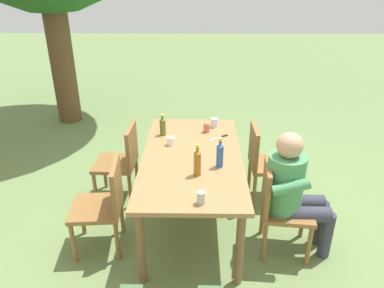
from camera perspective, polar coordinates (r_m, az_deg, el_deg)
The scene contains 15 objects.
ground_plane at distance 3.90m, azimuth -0.00°, elevation -11.65°, with size 24.00×24.00×0.00m, color #6B844C.
dining_table at distance 3.54m, azimuth -0.00°, elevation -2.97°, with size 1.83×0.95×0.76m.
chair_near_left at distance 3.37m, azimuth 13.31°, elevation -9.03°, with size 0.49×0.49×0.87m.
chair_far_left at distance 3.39m, azimuth -13.44°, elevation -8.80°, with size 0.47×0.47×0.87m.
chair_far_right at distance 4.07m, azimuth -10.85°, elevation -2.31°, with size 0.46×0.46×0.87m.
chair_near_right at distance 4.05m, azimuth 11.09°, elevation -2.47°, with size 0.44×0.44×0.87m.
person_in_white_shirt at distance 3.30m, azimuth 15.49°, elevation -6.68°, with size 0.47×0.61×1.18m.
bottle_amber at distance 3.12m, azimuth 0.84°, elevation -2.82°, with size 0.06×0.06×0.29m.
bottle_blue at distance 3.26m, azimuth 4.36°, elevation -1.65°, with size 0.06×0.06×0.28m.
bottle_olive at distance 3.90m, azimuth -4.57°, elevation 2.80°, with size 0.06×0.06×0.24m.
cup_glass at distance 4.11m, azimuth 3.44°, elevation 3.33°, with size 0.08×0.08×0.10m, color silver.
cup_white at distance 3.69m, azimuth -3.32°, elevation 0.46°, with size 0.08×0.08×0.08m, color white.
cup_terracotta at distance 3.98m, azimuth 2.25°, elevation 2.56°, with size 0.06×0.06×0.10m, color #BC6B47.
cup_steel at distance 2.79m, azimuth 1.40°, elevation -8.36°, with size 0.07×0.07×0.10m, color #B2B7BC.
table_knife at distance 3.87m, azimuth 4.35°, elevation 1.04°, with size 0.15×0.21×0.01m.
Camera 1 is at (-3.10, -0.05, 2.37)m, focal length 34.29 mm.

